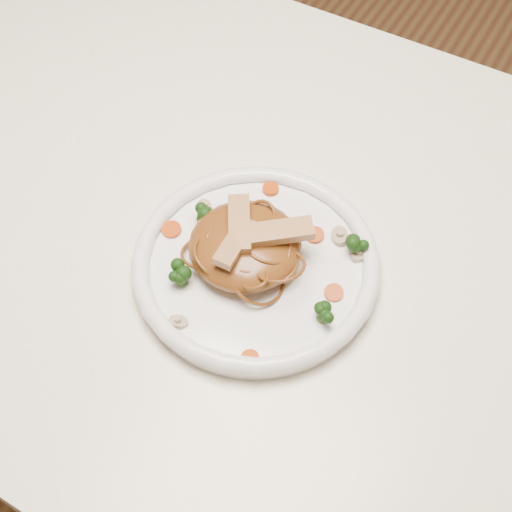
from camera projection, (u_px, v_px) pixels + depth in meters
The scene contains 20 objects.
ground at pixel (246, 434), 1.43m from camera, with size 4.00×4.00×0.00m, color brown.
table at pixel (239, 256), 0.90m from camera, with size 1.20×0.80×0.75m.
plate at pixel (256, 267), 0.76m from camera, with size 0.27×0.27×0.02m, color white.
noodle_mound at pixel (245, 245), 0.74m from camera, with size 0.12×0.12×0.04m, color brown.
chicken_a at pixel (277, 232), 0.72m from camera, with size 0.08×0.03×0.01m, color tan.
chicken_b at pixel (239, 224), 0.73m from camera, with size 0.07×0.02×0.01m, color tan.
chicken_c at pixel (235, 243), 0.71m from camera, with size 0.07×0.02×0.01m, color tan.
broccoli_0 at pixel (359, 242), 0.75m from camera, with size 0.03×0.03×0.03m, color #13350B, non-canonical shape.
broccoli_1 at pixel (204, 213), 0.77m from camera, with size 0.03×0.03×0.03m, color #13350B, non-canonical shape.
broccoli_2 at pixel (180, 273), 0.72m from camera, with size 0.03×0.03×0.03m, color #13350B, non-canonical shape.
broccoli_3 at pixel (324, 312), 0.70m from camera, with size 0.02×0.02×0.03m, color #13350B, non-canonical shape.
carrot_0 at pixel (315, 235), 0.77m from camera, with size 0.02×0.02×0.01m, color #C03507.
carrot_1 at pixel (172, 230), 0.78m from camera, with size 0.02×0.02×0.01m, color #C03507.
carrot_2 at pixel (334, 293), 0.73m from camera, with size 0.02×0.02×0.01m, color #C03507.
carrot_3 at pixel (271, 189), 0.81m from camera, with size 0.02×0.02×0.01m, color #C03507.
carrot_4 at pixel (250, 358), 0.68m from camera, with size 0.02×0.02×0.01m, color #C03507.
mushroom_0 at pixel (178, 322), 0.71m from camera, with size 0.02×0.02×0.01m, color beige.
mushroom_1 at pixel (359, 255), 0.76m from camera, with size 0.02×0.02×0.01m, color beige.
mushroom_2 at pixel (205, 207), 0.79m from camera, with size 0.02×0.02×0.01m, color beige.
mushroom_3 at pixel (340, 236), 0.77m from camera, with size 0.03×0.03×0.01m, color beige.
Camera 1 is at (0.28, -0.44, 1.39)m, focal length 47.77 mm.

